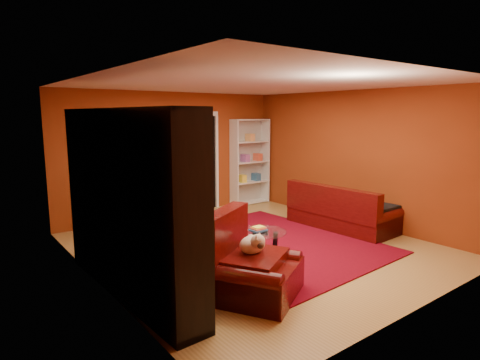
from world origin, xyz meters
TOP-DOWN VIEW (x-y plane):
  - floor at (0.00, 0.00)m, footprint 5.00×5.50m
  - ceiling at (0.00, 0.00)m, footprint 5.00×5.50m
  - wall_back at (0.00, 2.77)m, footprint 5.00×0.05m
  - wall_left at (-2.52, 0.00)m, footprint 0.05×5.50m
  - wall_right at (2.52, 0.00)m, footprint 0.05×5.50m
  - doorway at (0.60, 2.73)m, footprint 1.06×0.60m
  - rug at (0.18, -0.07)m, footprint 3.18×3.66m
  - media_unit at (-2.27, -0.41)m, footprint 0.56×2.89m
  - christmas_tree at (-1.20, 1.99)m, footprint 1.05×1.05m
  - gift_box_teal at (-1.89, 1.46)m, footprint 0.33×0.33m
  - gift_box_green at (-0.57, 1.79)m, footprint 0.31×0.31m
  - gift_box_red at (-0.62, 2.59)m, footprint 0.27×0.27m
  - white_bookshelf at (1.95, 2.57)m, footprint 0.96×0.35m
  - armchair at (-1.15, -1.39)m, footprint 1.44×1.44m
  - dog at (-1.13, -1.33)m, footprint 0.50×0.46m
  - sofa at (2.02, -0.14)m, footprint 1.00×2.04m
  - coffee_table at (-0.16, -0.38)m, footprint 0.74×0.74m
  - acrylic_chair at (-0.26, 0.89)m, footprint 0.53×0.55m

SIDE VIEW (x-z plane):
  - floor at x=0.00m, z-range -0.05..0.00m
  - rug at x=0.18m, z-range 0.00..0.02m
  - gift_box_red at x=-0.62m, z-range 0.00..0.20m
  - gift_box_green at x=-0.57m, z-range 0.00..0.27m
  - gift_box_teal at x=-1.89m, z-range 0.00..0.27m
  - coffee_table at x=-0.16m, z-range -0.04..0.43m
  - acrylic_chair at x=-0.26m, z-range 0.00..0.79m
  - armchair at x=-1.15m, z-range 0.00..0.82m
  - sofa at x=2.02m, z-range 0.00..0.86m
  - dog at x=-1.13m, z-range 0.48..0.75m
  - christmas_tree at x=-1.20m, z-range -0.03..1.80m
  - white_bookshelf at x=1.95m, z-range -0.03..2.05m
  - doorway at x=0.60m, z-range -0.03..2.13m
  - media_unit at x=-2.27m, z-range 0.00..2.21m
  - wall_back at x=0.00m, z-range 0.00..2.60m
  - wall_left at x=-2.52m, z-range 0.00..2.60m
  - wall_right at x=2.52m, z-range 0.00..2.60m
  - ceiling at x=0.00m, z-range 2.60..2.65m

